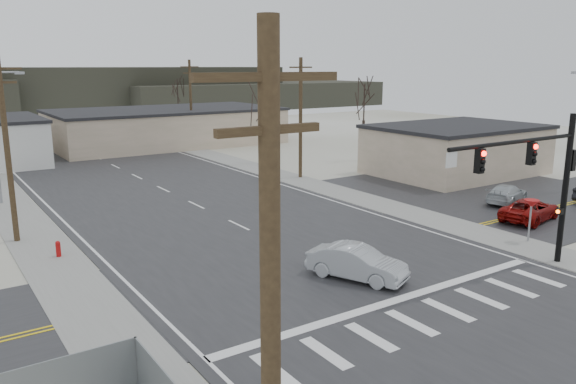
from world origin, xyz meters
The scene contains 25 objects.
ground centered at (0.00, 0.00, 0.00)m, with size 140.00×140.00×0.00m, color silver.
main_road centered at (0.00, 15.00, 0.02)m, with size 18.00×110.00×0.05m, color #242427.
cross_road centered at (0.00, 0.00, 0.02)m, with size 90.00×10.00×0.04m, color #242427.
parking_lot centered at (20.00, 6.00, 0.02)m, with size 18.00×20.00×0.03m, color #242427.
sidewalk_left centered at (-10.60, 20.00, 0.03)m, with size 3.00×90.00×0.06m, color gray.
sidewalk_right centered at (10.60, 20.00, 0.03)m, with size 3.00×90.00×0.06m, color gray.
traffic_signal_mast centered at (7.89, -6.20, 4.67)m, with size 8.95×0.43×7.20m.
fire_hydrant centered at (-10.20, 8.00, 0.45)m, with size 0.24×0.24×0.87m.
yield_sign centered at (11.50, -3.50, 2.07)m, with size 0.80×0.80×2.35m.
building_right_far centered at (10.00, 44.00, 2.15)m, with size 26.30×14.30×4.30m.
building_lot centered at (24.00, 12.00, 2.16)m, with size 14.30×10.30×4.30m.
upole_left_a centered at (-11.50, -14.00, 5.22)m, with size 2.20×0.30×10.00m.
upole_left_b centered at (-11.50, 12.00, 5.22)m, with size 2.20×0.30×10.00m.
upole_right_a centered at (11.50, 18.00, 5.22)m, with size 2.20×0.30×10.00m.
upole_right_b centered at (11.50, 40.00, 5.22)m, with size 2.20×0.30×10.00m.
tree_right_mid centered at (12.50, 26.00, 5.93)m, with size 3.74×3.74×8.33m.
tree_right_far centered at (15.00, 52.00, 5.58)m, with size 3.52×3.52×7.84m.
tree_lot centered at (22.00, 22.00, 5.58)m, with size 3.52×3.52×7.84m.
hill_center centered at (15.00, 96.00, 4.50)m, with size 80.00×18.00×9.00m, color #333026.
hill_right centered at (50.00, 90.00, 2.75)m, with size 60.00×18.00×5.50m, color #333026.
sedan_crossing centered at (0.21, -2.47, 0.79)m, with size 1.57×4.50×1.48m, color #A4A8AE.
car_far_a centered at (3.94, 46.61, 0.88)m, with size 2.35×5.77×1.67m, color black.
car_parked_red centered at (15.40, -1.00, 0.70)m, with size 2.22×4.80×1.34m, color maroon.
car_parked_dark_a centered at (21.00, 10.34, 0.78)m, with size 1.76×4.38×1.49m, color black.
car_parked_silver centered at (18.20, 2.62, 0.67)m, with size 1.78×4.37×1.27m, color #A6ADB1.
Camera 1 is at (-15.47, -20.39, 9.34)m, focal length 35.00 mm.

